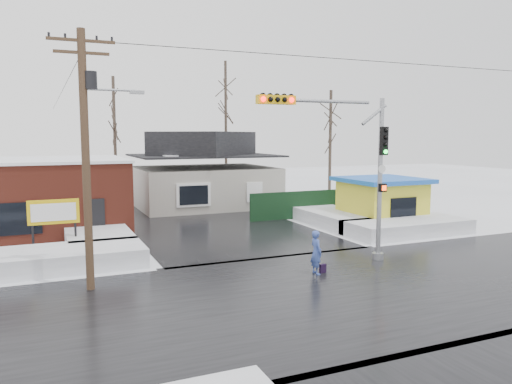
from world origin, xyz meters
name	(u,v)px	position (x,y,z in m)	size (l,w,h in m)	color
ground	(337,290)	(0.00, 0.00, 0.00)	(120.00, 120.00, 0.00)	white
road_ns	(337,290)	(0.00, 0.00, 0.01)	(10.00, 120.00, 0.02)	black
road_ew	(337,290)	(0.00, 0.00, 0.01)	(120.00, 10.00, 0.02)	black
snowbank_nw	(57,259)	(-9.00, 7.00, 0.40)	(7.00, 3.00, 0.80)	white
snowbank_ne	(407,227)	(9.00, 7.00, 0.40)	(7.00, 3.00, 0.80)	white
snowbank_nside_w	(95,233)	(-7.00, 12.00, 0.40)	(3.00, 8.00, 0.80)	white
snowbank_nside_e	(328,216)	(7.00, 12.00, 0.40)	(3.00, 8.00, 0.80)	white
traffic_signal	(350,157)	(2.43, 2.97, 4.54)	(6.05, 0.68, 7.00)	gray
utility_pole	(87,145)	(-7.93, 3.50, 5.11)	(3.15, 0.44, 9.00)	#382619
brick_building	(12,196)	(-11.00, 15.99, 2.08)	(12.20, 8.20, 4.12)	maroon
marquee_sign	(54,214)	(-9.00, 9.49, 1.92)	(2.20, 0.21, 2.55)	black
house	(204,172)	(2.00, 22.00, 2.62)	(10.40, 8.40, 5.76)	#A7A197
kiosk	(381,201)	(9.50, 9.99, 1.46)	(4.60, 4.60, 2.88)	yellow
fence	(306,204)	(6.50, 14.00, 0.90)	(8.00, 0.12, 1.80)	black
tree_far_left	(114,103)	(-4.00, 26.00, 7.95)	(3.00, 3.00, 10.00)	#332821
tree_far_mid	(226,89)	(6.00, 28.00, 9.54)	(3.00, 3.00, 12.00)	#332821
tree_far_right	(331,114)	(12.00, 20.00, 7.16)	(3.00, 3.00, 9.00)	#332821
pedestrian	(316,253)	(0.32, 2.04, 0.87)	(0.63, 0.42, 1.74)	#3C55A9
shopping_bag	(323,269)	(0.65, 2.08, 0.17)	(0.28, 0.12, 0.35)	black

